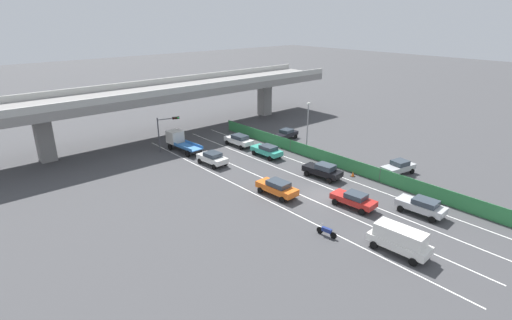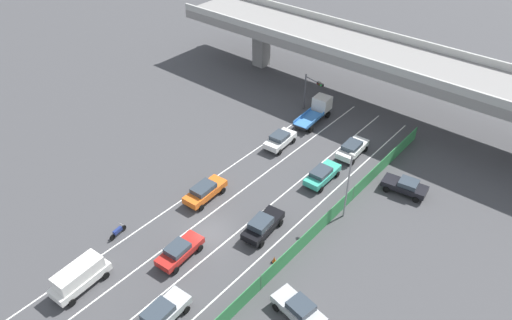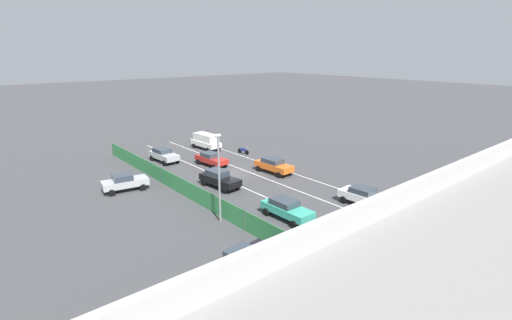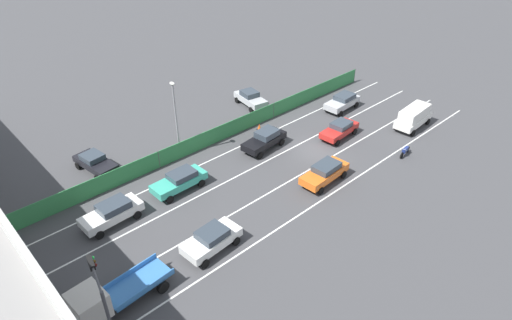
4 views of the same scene
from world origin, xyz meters
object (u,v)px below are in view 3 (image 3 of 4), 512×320
car_sedan_white (363,195)px  parked_wagon_silver (125,182)px  car_sedan_black (219,178)px  parked_sedan_dark (245,258)px  traffic_cone (183,185)px  car_van_white (206,140)px  traffic_light (477,190)px  motorcycle (243,150)px  car_sedan_silver (164,154)px  car_hatchback_white (347,234)px  street_lamp (219,170)px  car_sedan_red (211,158)px  flatbed_truck_blue (456,220)px  car_taxi_teal (287,208)px  car_taxi_orange (274,165)px

car_sedan_white → parked_wagon_silver: bearing=-48.8°
car_sedan_black → parked_sedan_dark: (7.26, 13.38, -0.09)m
traffic_cone → car_sedan_black: bearing=145.1°
car_van_white → traffic_light: size_ratio=1.01×
traffic_light → traffic_cone: (11.86, -22.29, -3.16)m
parked_sedan_dark → motorcycle: bearing=-127.7°
traffic_light → car_sedan_silver: bearing=-74.3°
motorcycle → car_sedan_black: bearing=41.5°
car_hatchback_white → street_lamp: street_lamp is taller
car_sedan_red → flatbed_truck_blue: 26.77m
car_sedan_white → traffic_light: 8.88m
motorcycle → traffic_cone: motorcycle is taller
car_sedan_black → parked_wagon_silver: (7.66, -5.11, -0.03)m
car_sedan_black → car_van_white: car_van_white is taller
car_taxi_teal → traffic_light: bearing=129.8°
parked_sedan_dark → traffic_light: (-16.15, 6.84, 2.61)m
car_van_white → flatbed_truck_blue: 33.53m
car_sedan_red → car_sedan_black: car_sedan_black is taller
car_van_white → car_taxi_orange: bearing=90.1°
car_taxi_orange → street_lamp: (11.71, 6.53, 3.43)m
motorcycle → traffic_cone: bearing=27.1°
car_sedan_red → flatbed_truck_blue: bearing=98.4°
car_hatchback_white → street_lamp: (4.45, -8.96, 3.42)m
flatbed_truck_blue → car_sedan_red: bearing=-81.6°
traffic_cone → street_lamp: bearing=80.4°
car_van_white → parked_wagon_silver: size_ratio=1.09×
flatbed_truck_blue → traffic_cone: bearing=-64.6°
car_hatchback_white → motorcycle: size_ratio=2.37×
car_taxi_orange → car_hatchback_white: bearing=64.9°
car_sedan_red → street_lamp: size_ratio=0.64×
car_sedan_black → car_sedan_silver: bearing=-89.2°
car_sedan_white → car_taxi_teal: size_ratio=0.93×
motorcycle → flatbed_truck_blue: bearing=85.3°
car_sedan_white → car_van_white: size_ratio=0.88×
car_sedan_black → car_taxi_orange: (-7.29, 0.05, -0.02)m
car_taxi_teal → car_van_white: size_ratio=0.94×
car_sedan_black → flatbed_truck_blue: (-7.35, 19.67, 0.36)m
car_van_white → parked_wagon_silver: car_van_white is taller
car_van_white → car_sedan_silver: bearing=14.9°
flatbed_truck_blue → parked_wagon_silver: flatbed_truck_blue is taller
car_van_white → parked_sedan_dark: (14.51, 27.24, -0.37)m
flatbed_truck_blue → car_van_white: bearing=-89.8°
car_sedan_white → car_taxi_teal: 7.54m
parked_wagon_silver → traffic_cone: parked_wagon_silver is taller
car_hatchback_white → motorcycle: bearing=-111.8°
car_hatchback_white → car_taxi_orange: size_ratio=0.97×
car_hatchback_white → parked_wagon_silver: bearing=-69.6°
car_van_white → parked_sedan_dark: 30.87m
car_sedan_white → car_sedan_silver: bearing=-72.8°
car_sedan_white → car_sedan_red: 19.07m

